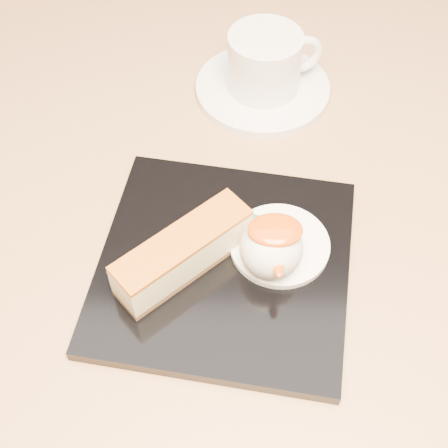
{
  "coord_description": "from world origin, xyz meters",
  "views": [
    {
      "loc": [
        0.03,
        -0.38,
        1.19
      ],
      "look_at": [
        0.03,
        -0.05,
        0.76
      ],
      "focal_mm": 50.0,
      "sensor_mm": 36.0,
      "label": 1
    }
  ],
  "objects_px": {
    "coffee_cup": "(266,60)",
    "ice_cream_scoop": "(271,248)",
    "saucer": "(263,89)",
    "table": "(197,287)",
    "cheesecake": "(183,253)",
    "dessert_plate": "(224,265)"
  },
  "relations": [
    {
      "from": "cheesecake",
      "to": "saucer",
      "type": "distance_m",
      "value": 0.26
    },
    {
      "from": "ice_cream_scoop",
      "to": "coffee_cup",
      "type": "relative_size",
      "value": 0.52
    },
    {
      "from": "cheesecake",
      "to": "table",
      "type": "bearing_deg",
      "value": 47.69
    },
    {
      "from": "saucer",
      "to": "coffee_cup",
      "type": "relative_size",
      "value": 1.42
    },
    {
      "from": "cheesecake",
      "to": "ice_cream_scoop",
      "type": "bearing_deg",
      "value": -40.05
    },
    {
      "from": "cheesecake",
      "to": "ice_cream_scoop",
      "type": "xyz_separation_m",
      "value": [
        0.08,
        0.0,
        0.01
      ]
    },
    {
      "from": "coffee_cup",
      "to": "cheesecake",
      "type": "bearing_deg",
      "value": -124.75
    },
    {
      "from": "ice_cream_scoop",
      "to": "cheesecake",
      "type": "bearing_deg",
      "value": -180.0
    },
    {
      "from": "cheesecake",
      "to": "ice_cream_scoop",
      "type": "height_order",
      "value": "ice_cream_scoop"
    },
    {
      "from": "dessert_plate",
      "to": "table",
      "type": "bearing_deg",
      "value": 113.27
    },
    {
      "from": "table",
      "to": "dessert_plate",
      "type": "distance_m",
      "value": 0.18
    },
    {
      "from": "table",
      "to": "saucer",
      "type": "bearing_deg",
      "value": 64.67
    },
    {
      "from": "ice_cream_scoop",
      "to": "saucer",
      "type": "bearing_deg",
      "value": 88.8
    },
    {
      "from": "dessert_plate",
      "to": "saucer",
      "type": "bearing_deg",
      "value": 79.22
    },
    {
      "from": "coffee_cup",
      "to": "ice_cream_scoop",
      "type": "bearing_deg",
      "value": -107.7
    },
    {
      "from": "saucer",
      "to": "table",
      "type": "bearing_deg",
      "value": -115.33
    },
    {
      "from": "dessert_plate",
      "to": "saucer",
      "type": "distance_m",
      "value": 0.24
    },
    {
      "from": "saucer",
      "to": "ice_cream_scoop",
      "type": "bearing_deg",
      "value": -91.2
    },
    {
      "from": "ice_cream_scoop",
      "to": "table",
      "type": "bearing_deg",
      "value": 132.26
    },
    {
      "from": "table",
      "to": "saucer",
      "type": "distance_m",
      "value": 0.24
    },
    {
      "from": "dessert_plate",
      "to": "coffee_cup",
      "type": "bearing_deg",
      "value": 78.79
    },
    {
      "from": "table",
      "to": "saucer",
      "type": "height_order",
      "value": "saucer"
    }
  ]
}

